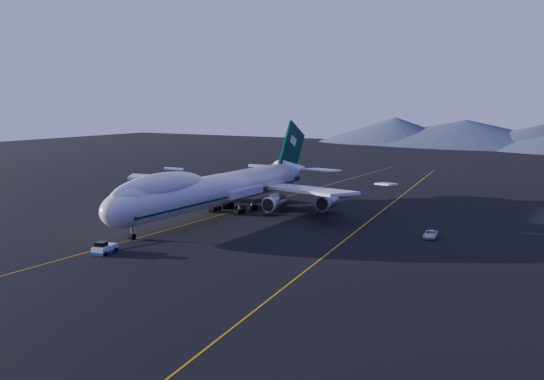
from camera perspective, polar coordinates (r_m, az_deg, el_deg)
The scene contains 6 objects.
ground at distance 129.78m, azimuth -4.98°, elevation -2.38°, with size 500.00×500.00×0.00m, color black.
taxiway_line_main at distance 129.78m, azimuth -4.98°, elevation -2.38°, with size 0.25×220.00×0.01m, color #C98D0B.
taxiway_line_side at distance 124.45m, azimuth 9.11°, elevation -2.92°, with size 0.25×200.00×0.01m, color #C98D0B.
boeing_747 at distance 128.85m, azimuth -5.01°, elevation 0.16°, with size 59.62×72.43×19.37m.
pushback_tug at distance 101.00m, azimuth -15.47°, elevation -5.42°, with size 3.32×4.88×1.96m.
service_van at distance 111.72m, azimuth 14.70°, elevation -4.05°, with size 2.20×4.77×1.33m, color silver.
Camera 1 is at (73.88, -103.92, 24.21)m, focal length 40.00 mm.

